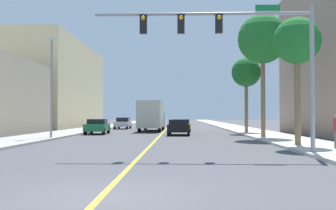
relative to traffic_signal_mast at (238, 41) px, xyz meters
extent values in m
plane|color=#47474C|center=(-4.33, 33.41, -5.07)|extent=(192.00, 192.00, 0.00)
cube|color=#9E9B93|center=(-13.50, 33.41, -5.00)|extent=(3.97, 168.00, 0.15)
cube|color=beige|center=(4.83, 33.41, -5.00)|extent=(3.97, 168.00, 0.15)
cube|color=yellow|center=(-4.33, 33.41, -5.07)|extent=(0.16, 144.00, 0.01)
cube|color=beige|center=(-22.66, 40.37, 1.20)|extent=(11.33, 26.33, 12.53)
cylinder|color=gray|center=(3.25, 0.00, -1.66)|extent=(0.20, 0.20, 6.51)
cylinder|color=gray|center=(-1.60, 0.00, 1.24)|extent=(9.69, 0.14, 0.14)
cube|color=black|center=(-0.87, 0.00, 0.79)|extent=(0.32, 0.24, 0.84)
sphere|color=orange|center=(-0.87, -0.14, 1.04)|extent=(0.20, 0.20, 0.20)
cube|color=black|center=(-2.57, 0.00, 0.79)|extent=(0.32, 0.24, 0.84)
sphere|color=orange|center=(-2.57, -0.14, 1.04)|extent=(0.20, 0.20, 0.20)
cube|color=black|center=(-4.26, 0.00, 0.79)|extent=(0.32, 0.24, 0.84)
sphere|color=orange|center=(-4.26, -0.14, 1.04)|extent=(0.20, 0.20, 0.20)
cube|color=#147233|center=(1.31, 0.00, 1.49)|extent=(1.10, 0.04, 0.28)
cylinder|color=gray|center=(-12.02, 10.46, -1.37)|extent=(0.16, 0.16, 7.09)
cube|color=beige|center=(-12.02, 10.46, 2.32)|extent=(0.56, 0.28, 0.20)
cylinder|color=brown|center=(3.88, 4.19, -2.04)|extent=(0.34, 0.34, 5.76)
sphere|color=#1E6B28|center=(3.88, 4.19, 0.84)|extent=(2.59, 2.59, 2.59)
cone|color=#1E6B28|center=(4.65, 4.24, 0.64)|extent=(0.51, 1.50, 1.26)
cone|color=#1E6B28|center=(3.86, 4.97, 0.64)|extent=(1.25, 0.47, 1.01)
cone|color=#1E6B28|center=(3.11, 4.10, 0.64)|extent=(0.56, 1.25, 1.11)
cone|color=#1E6B28|center=(3.95, 3.42, 0.64)|extent=(1.52, 0.57, 1.16)
cylinder|color=brown|center=(3.73, 12.14, -1.18)|extent=(0.34, 0.34, 7.47)
sphere|color=#1E6B28|center=(3.73, 12.14, 2.55)|extent=(3.79, 3.79, 3.79)
cone|color=#1E6B28|center=(4.86, 12.28, 2.35)|extent=(0.61, 1.78, 1.50)
cone|color=#1E6B28|center=(3.92, 13.26, 2.35)|extent=(1.76, 0.71, 1.73)
cone|color=#1E6B28|center=(2.91, 12.93, 2.35)|extent=(1.33, 1.39, 1.72)
cone|color=#1E6B28|center=(2.79, 11.50, 2.35)|extent=(1.24, 1.66, 1.79)
cone|color=#1E6B28|center=(4.00, 11.03, 2.35)|extent=(1.74, 0.81, 1.73)
cylinder|color=brown|center=(3.85, 20.09, -2.02)|extent=(0.33, 0.33, 5.80)
sphere|color=#195B23|center=(3.85, 20.09, 0.88)|extent=(2.83, 2.83, 2.83)
cone|color=#195B23|center=(4.68, 19.95, 0.68)|extent=(0.58, 1.20, 1.46)
cone|color=#195B23|center=(4.18, 20.87, 0.68)|extent=(1.64, 1.06, 1.32)
cone|color=#195B23|center=(3.39, 20.80, 0.68)|extent=(1.44, 1.17, 1.23)
cone|color=#195B23|center=(3.01, 20.23, 0.68)|extent=(0.60, 1.28, 1.60)
cone|color=#195B23|center=(3.43, 19.35, 0.68)|extent=(1.42, 1.09, 1.24)
cone|color=#195B23|center=(4.13, 19.28, 0.68)|extent=(1.34, 0.82, 1.18)
cube|color=black|center=(-2.70, 16.75, -4.43)|extent=(1.99, 4.23, 0.64)
cube|color=black|center=(-2.71, 16.58, -3.89)|extent=(1.72, 2.14, 0.42)
cylinder|color=black|center=(-3.53, 18.32, -4.75)|extent=(0.23, 0.64, 0.64)
cylinder|color=black|center=(-1.82, 18.28, -4.75)|extent=(0.23, 0.64, 0.64)
cylinder|color=black|center=(-3.59, 15.22, -4.75)|extent=(0.23, 0.64, 0.64)
cylinder|color=black|center=(-1.88, 15.19, -4.75)|extent=(0.23, 0.64, 0.64)
cube|color=gold|center=(-2.48, 24.63, -4.46)|extent=(2.02, 4.16, 0.59)
cube|color=black|center=(-2.48, 24.34, -3.95)|extent=(1.74, 2.15, 0.43)
cylinder|color=black|center=(-3.38, 26.13, -4.75)|extent=(0.23, 0.64, 0.64)
cylinder|color=black|center=(-1.65, 26.16, -4.75)|extent=(0.23, 0.64, 0.64)
cylinder|color=black|center=(-3.32, 23.11, -4.75)|extent=(0.23, 0.64, 0.64)
cylinder|color=black|center=(-1.59, 23.14, -4.75)|extent=(0.23, 0.64, 0.64)
cube|color=#BCBCC1|center=(-9.97, 31.71, -4.45)|extent=(1.79, 4.12, 0.61)
cube|color=black|center=(-9.96, 32.02, -3.87)|extent=(1.55, 1.75, 0.54)
cylinder|color=black|center=(-9.21, 30.20, -4.75)|extent=(0.23, 0.64, 0.64)
cylinder|color=black|center=(-10.75, 30.21, -4.75)|extent=(0.23, 0.64, 0.64)
cylinder|color=black|center=(-9.18, 33.21, -4.75)|extent=(0.23, 0.64, 0.64)
cylinder|color=black|center=(-10.73, 33.22, -4.75)|extent=(0.23, 0.64, 0.64)
cube|color=#196638|center=(-10.31, 18.24, -4.43)|extent=(2.00, 4.06, 0.64)
cube|color=black|center=(-10.32, 18.27, -3.89)|extent=(1.70, 1.96, 0.44)
cylinder|color=black|center=(-9.43, 16.83, -4.75)|extent=(0.24, 0.65, 0.64)
cylinder|color=black|center=(-11.08, 16.76, -4.75)|extent=(0.24, 0.65, 0.64)
cylinder|color=black|center=(-9.54, 19.72, -4.75)|extent=(0.24, 0.65, 0.64)
cylinder|color=black|center=(-11.19, 19.65, -4.75)|extent=(0.24, 0.65, 0.64)
cube|color=#1E389E|center=(-5.89, 39.20, -4.42)|extent=(1.73, 4.20, 0.67)
cube|color=black|center=(-5.89, 38.99, -3.86)|extent=(1.52, 2.14, 0.45)
cylinder|color=black|center=(-6.66, 40.75, -4.75)|extent=(0.22, 0.64, 0.64)
cylinder|color=black|center=(-5.13, 40.76, -4.75)|extent=(0.22, 0.64, 0.64)
cylinder|color=black|center=(-6.66, 37.65, -4.75)|extent=(0.22, 0.64, 0.64)
cylinder|color=black|center=(-5.13, 37.65, -4.75)|extent=(0.22, 0.64, 0.64)
cube|color=#194799|center=(-5.67, 28.24, -3.82)|extent=(2.44, 2.50, 1.60)
cube|color=beige|center=(-5.74, 23.84, -3.22)|extent=(2.51, 6.37, 2.81)
cylinder|color=black|center=(-6.72, 28.26, -4.62)|extent=(0.30, 0.90, 0.90)
cylinder|color=black|center=(-4.62, 28.22, -4.62)|extent=(0.30, 0.90, 0.90)
cylinder|color=black|center=(-6.82, 22.28, -4.62)|extent=(0.30, 0.90, 0.90)
cylinder|color=black|center=(-4.72, 22.24, -4.62)|extent=(0.30, 0.90, 0.90)
camera|label=1|loc=(-2.63, -16.92, -3.30)|focal=40.55mm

